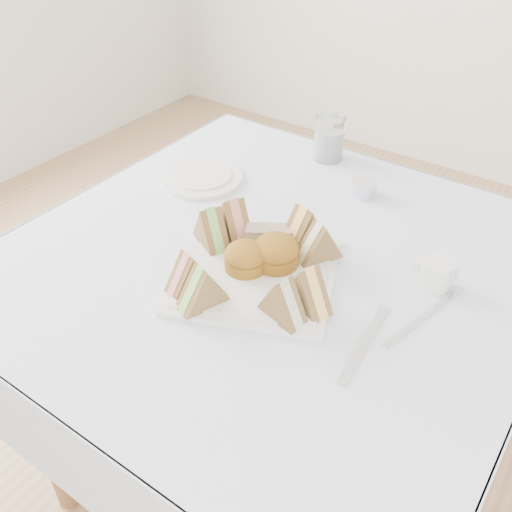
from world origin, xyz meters
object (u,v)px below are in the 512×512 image
Objects in this scene: table at (270,381)px; creamer_jug at (436,274)px; serving_plate at (256,274)px; water_glass at (329,138)px.

creamer_jug is at bearing 18.68° from table.
creamer_jug is at bearing 8.64° from serving_plate.
water_glass is at bearing 105.47° from table.
table is 8.06× the size of water_glass.
table is 0.63m from water_glass.
water_glass is (-0.13, 0.51, 0.05)m from serving_plate.
water_glass is at bearing 127.28° from creamer_jug.
creamer_jug reaches higher than serving_plate.
creamer_jug is at bearing -38.81° from water_glass.
creamer_jug reaches higher than table.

